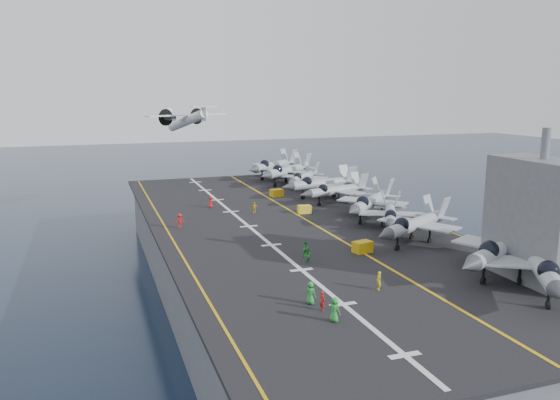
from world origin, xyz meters
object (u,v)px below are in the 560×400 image
object	(u,v)px
tow_cart_a	(362,247)
transport_plane	(187,120)
island_superstructure	(540,205)
fighter_jet_0	(539,263)

from	to	relation	value
tow_cart_a	transport_plane	bearing A→B (deg)	97.35
island_superstructure	transport_plane	size ratio (longest dim) A/B	0.62
fighter_jet_0	transport_plane	world-z (taller)	transport_plane
island_superstructure	tow_cart_a	distance (m)	19.41
transport_plane	island_superstructure	bearing A→B (deg)	-75.64
transport_plane	fighter_jet_0	bearing A→B (deg)	-77.72
island_superstructure	transport_plane	xyz separation A→B (m)	(-20.49, 80.03, 4.67)
island_superstructure	fighter_jet_0	bearing A→B (deg)	-128.74
island_superstructure	tow_cart_a	world-z (taller)	island_superstructure
island_superstructure	transport_plane	bearing A→B (deg)	104.36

